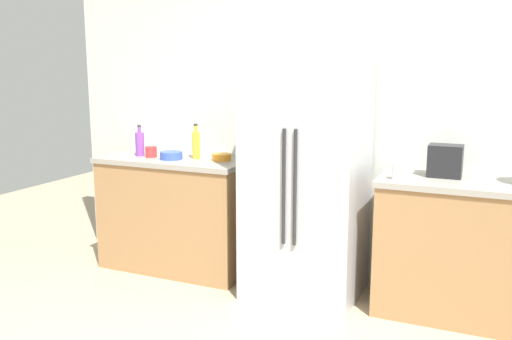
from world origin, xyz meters
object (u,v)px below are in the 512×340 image
Objects in this scene: bottle_a at (196,144)px; bottle_b at (140,143)px; cup_b at (151,152)px; toaster at (445,161)px; cup_a at (398,171)px; bowl_a at (171,155)px; bowl_b at (222,157)px; refrigerator at (306,178)px.

bottle_b is at bearing -171.95° from bottle_a.
bottle_b is 2.79× the size of cup_b.
toaster is at bearing 2.46° from bottle_b.
bowl_a is (-1.80, 0.09, -0.02)m from cup_a.
cup_b is 0.61m from bowl_b.
cup_a is 1.81m from bowl_a.
toaster is 2.29m from cup_b.
cup_a is 1.18× the size of cup_b.
bottle_a is (-0.97, 0.10, 0.18)m from refrigerator.
bottle_a is at bearing -179.01° from toaster.
bottle_a reaches higher than bowl_a.
cup_a is (2.13, -0.13, -0.05)m from bottle_b.
bottle_a is 1.65m from cup_a.
cup_b reaches higher than bowl_b.
bowl_a is (-1.14, -0.01, 0.09)m from refrigerator.
cup_b is at bearing -166.34° from bottle_a.
cup_b is (-0.37, -0.09, -0.07)m from bottle_a.
toaster is 2.08m from bowl_a.
refrigerator reaches higher than cup_b.
bottle_b is (-1.47, 0.03, 0.17)m from refrigerator.
refrigerator is 1.35m from cup_b.
toaster is 2.41m from bottle_b.
refrigerator is 15.95× the size of cup_a.
bowl_b is at bearing 171.66° from cup_a.
bowl_a is 1.17× the size of bowl_b.
cup_a is 2.01m from cup_b.
bottle_a is 1.85× the size of bowl_b.
toaster is at bearing 40.44° from cup_a.
bottle_a is 0.50m from bottle_b.
bottle_b is (-2.40, -0.10, -0.00)m from toaster.
bowl_b is at bearing 6.18° from bottle_b.
toaster reaches higher than bowl_a.
cup_b is at bearing -9.33° from bottle_b.
refrigerator is at bearing -0.48° from cup_b.
bottle_b is at bearing -173.82° from bowl_b.
cup_a is (1.64, -0.20, -0.06)m from bottle_a.
bottle_b is at bearing 176.56° from cup_a.
toaster reaches higher than bowl_b.
toaster is (0.93, 0.13, 0.17)m from refrigerator.
bowl_a is at bearing -6.91° from bottle_b.
bowl_a is at bearing -176.05° from toaster.
toaster is 1.91m from bottle_a.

